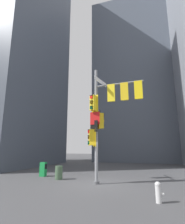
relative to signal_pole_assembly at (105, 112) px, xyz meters
name	(u,v)px	position (x,y,z in m)	size (l,w,h in m)	color
ground	(96,184)	(-0.58, -0.09, -4.41)	(120.00, 120.00, 0.00)	#474749
building_tower_left	(10,47)	(-16.24, 8.05, 12.61)	(13.15, 13.15, 34.04)	#4C5460
building_mid_block	(143,87)	(2.24, 24.54, 10.00)	(16.54, 16.54, 28.81)	#4C5460
signal_pole_assembly	(105,112)	(0.00, 0.00, 0.00)	(3.59, 3.43, 7.33)	gray
fire_hydrant	(158,192)	(2.79, -2.98, -3.99)	(0.33, 0.23, 0.80)	silver
newspaper_box	(43,169)	(-5.30, 1.52, -3.89)	(0.45, 0.36, 1.04)	#198C3F
trash_bin	(59,173)	(-3.50, 0.66, -3.96)	(0.51, 0.51, 0.90)	#3F593F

